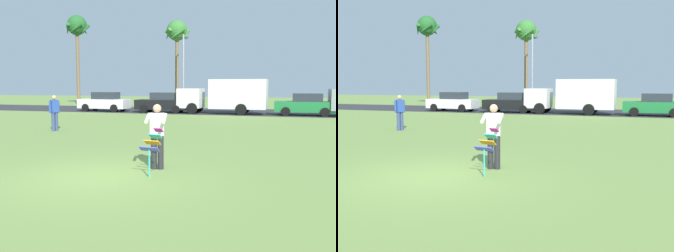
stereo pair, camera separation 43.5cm
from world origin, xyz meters
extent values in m
plane|color=olive|center=(0.00, 0.00, 0.00)|extent=(120.00, 120.00, 0.00)
cube|color=#2D2D33|center=(0.00, 23.42, 0.01)|extent=(120.00, 8.00, 0.01)
cylinder|color=#26262B|center=(1.16, 1.29, 0.45)|extent=(0.16, 0.16, 0.90)
cylinder|color=#26262B|center=(0.98, 1.25, 0.45)|extent=(0.16, 0.16, 0.90)
cube|color=silver|center=(1.07, 1.27, 1.20)|extent=(0.40, 0.29, 0.60)
sphere|color=tan|center=(1.07, 1.27, 1.62)|extent=(0.22, 0.22, 0.22)
cylinder|color=silver|center=(1.33, 1.07, 1.38)|extent=(0.20, 0.59, 0.24)
cylinder|color=silver|center=(0.90, 0.99, 1.38)|extent=(0.20, 0.59, 0.24)
cube|color=#D83399|center=(1.25, 0.83, 1.10)|extent=(0.24, 0.18, 0.12)
cube|color=#33BFBF|center=(1.22, 0.67, 0.97)|extent=(0.34, 0.19, 0.12)
cube|color=orange|center=(1.19, 0.51, 0.83)|extent=(0.43, 0.21, 0.12)
cube|color=#4C4CCC|center=(1.17, 0.35, 0.69)|extent=(0.53, 0.22, 0.12)
cylinder|color=#33BFBF|center=(1.17, 0.35, 0.35)|extent=(0.04, 0.04, 0.69)
cube|color=white|center=(-10.08, 21.02, 0.64)|extent=(4.24, 1.81, 0.76)
cube|color=#282D38|center=(-9.93, 21.02, 1.30)|extent=(2.05, 1.45, 0.60)
cylinder|color=black|center=(-11.40, 20.25, 0.32)|extent=(0.65, 0.24, 0.64)
cylinder|color=black|center=(-11.36, 21.86, 0.32)|extent=(0.65, 0.24, 0.64)
cylinder|color=black|center=(-8.80, 20.18, 0.32)|extent=(0.65, 0.24, 0.64)
cylinder|color=black|center=(-8.76, 21.79, 0.32)|extent=(0.65, 0.24, 0.64)
cube|color=black|center=(-4.98, 21.02, 0.64)|extent=(4.25, 1.83, 0.76)
cube|color=#282D38|center=(-4.83, 21.03, 1.30)|extent=(2.06, 1.46, 0.60)
cylinder|color=black|center=(-6.25, 20.17, 0.32)|extent=(0.65, 0.24, 0.64)
cylinder|color=black|center=(-6.30, 21.79, 0.32)|extent=(0.65, 0.24, 0.64)
cylinder|color=black|center=(-3.65, 20.26, 0.32)|extent=(0.65, 0.24, 0.64)
cylinder|color=black|center=(-3.70, 21.87, 0.32)|extent=(0.65, 0.24, 0.64)
cube|color=silver|center=(-2.67, 21.13, 1.17)|extent=(1.87, 1.97, 1.50)
cube|color=silver|center=(1.02, 20.99, 1.52)|extent=(4.27, 2.15, 2.20)
cylinder|color=black|center=(-2.36, 20.20, 0.42)|extent=(0.85, 0.31, 0.84)
cylinder|color=black|center=(-2.29, 22.04, 0.42)|extent=(0.85, 0.31, 0.84)
cylinder|color=black|center=(1.34, 20.06, 0.42)|extent=(0.85, 0.31, 0.84)
cylinder|color=black|center=(1.41, 21.90, 0.42)|extent=(0.85, 0.31, 0.84)
cube|color=#1E7238|center=(5.78, 21.02, 0.64)|extent=(4.24, 1.79, 0.76)
cube|color=#282D38|center=(5.93, 21.02, 1.30)|extent=(2.05, 1.44, 0.60)
cylinder|color=black|center=(4.46, 20.24, 0.32)|extent=(0.64, 0.23, 0.64)
cylinder|color=black|center=(4.49, 21.86, 0.32)|extent=(0.64, 0.23, 0.64)
cylinder|color=black|center=(7.06, 20.19, 0.32)|extent=(0.64, 0.23, 0.64)
cylinder|color=black|center=(7.10, 21.80, 0.32)|extent=(0.64, 0.23, 0.64)
cylinder|color=brown|center=(-17.00, 28.99, 4.15)|extent=(0.36, 0.36, 8.30)
sphere|color=#236028|center=(-17.00, 28.99, 8.50)|extent=(2.10, 2.10, 2.10)
cone|color=#236028|center=(-16.05, 28.99, 8.05)|extent=(0.44, 1.56, 1.28)
cone|color=#236028|center=(-16.71, 29.89, 8.05)|extent=(1.62, 0.90, 1.28)
cone|color=#236028|center=(-17.77, 29.55, 8.05)|extent=(1.27, 1.52, 1.28)
cone|color=#236028|center=(-17.77, 28.43, 8.05)|extent=(1.27, 1.52, 1.28)
cone|color=#236028|center=(-16.71, 28.08, 8.05)|extent=(1.62, 0.90, 1.28)
cylinder|color=brown|center=(-6.31, 30.30, 3.76)|extent=(0.36, 0.36, 7.51)
sphere|color=#387A33|center=(-6.31, 30.30, 7.71)|extent=(2.10, 2.10, 2.10)
cone|color=#387A33|center=(-5.36, 30.30, 7.26)|extent=(0.44, 1.56, 1.28)
cone|color=#387A33|center=(-6.02, 31.21, 7.26)|extent=(1.62, 0.90, 1.28)
cone|color=#387A33|center=(-7.08, 30.86, 7.26)|extent=(1.27, 1.52, 1.28)
cone|color=#387A33|center=(-7.08, 29.74, 7.26)|extent=(1.27, 1.52, 1.28)
cone|color=#387A33|center=(-6.02, 29.40, 7.26)|extent=(1.62, 0.90, 1.28)
cylinder|color=#9E9EA3|center=(-5.04, 28.00, 3.50)|extent=(0.16, 0.16, 7.00)
cylinder|color=#9E9EA3|center=(-5.04, 28.70, 6.90)|extent=(0.10, 1.40, 0.10)
cube|color=#4C4C51|center=(-5.04, 29.35, 6.86)|extent=(0.24, 0.44, 0.16)
cylinder|color=#384772|center=(-6.34, 7.77, 0.45)|extent=(0.16, 0.16, 0.90)
cylinder|color=#384772|center=(-6.27, 7.94, 0.45)|extent=(0.16, 0.16, 0.90)
cube|color=#2D4CA5|center=(-6.30, 7.86, 1.20)|extent=(0.34, 0.42, 0.60)
sphere|color=tan|center=(-6.30, 7.86, 1.62)|extent=(0.22, 0.22, 0.22)
cylinder|color=#2D4CA5|center=(-6.40, 7.64, 1.17)|extent=(0.09, 0.09, 0.58)
cylinder|color=#2D4CA5|center=(-6.21, 8.08, 1.17)|extent=(0.09, 0.09, 0.58)
camera|label=1|loc=(4.22, -8.30, 2.25)|focal=41.12mm
camera|label=2|loc=(4.63, -8.16, 2.25)|focal=41.12mm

